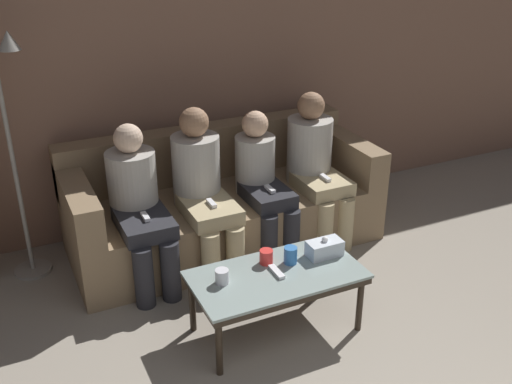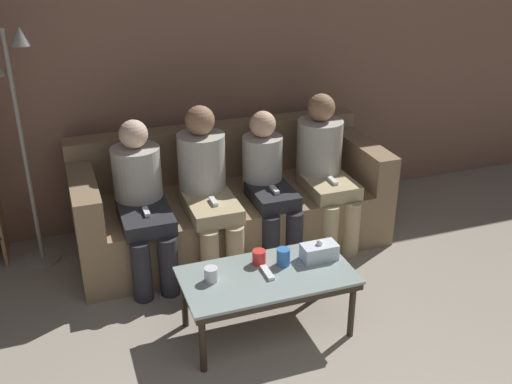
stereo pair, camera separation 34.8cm
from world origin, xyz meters
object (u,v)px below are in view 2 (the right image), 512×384
object	(u,v)px
standing_lamp	(22,126)
seated_person_mid_right	(268,181)
cup_near_right	(259,257)
seated_person_right_end	(324,165)
coffee_table	(267,280)
cup_far_center	(283,257)
cup_near_left	(211,274)
tissue_box	(319,251)
game_remote	(267,273)
seated_person_left_end	(141,196)
seated_person_mid_left	(206,183)
couch	(229,203)

from	to	relation	value
standing_lamp	seated_person_mid_right	distance (m)	1.74
cup_near_right	standing_lamp	world-z (taller)	standing_lamp
cup_near_right	seated_person_right_end	size ratio (longest dim) A/B	0.08
cup_near_right	seated_person_right_end	xyz separation A→B (m)	(0.83, 0.85, 0.16)
coffee_table	cup_far_center	bearing A→B (deg)	27.62
cup_near_left	tissue_box	bearing A→B (deg)	1.01
tissue_box	game_remote	world-z (taller)	tissue_box
game_remote	seated_person_left_end	size ratio (longest dim) A/B	0.14
cup_near_right	standing_lamp	size ratio (longest dim) A/B	0.05
standing_lamp	seated_person_left_end	size ratio (longest dim) A/B	1.55
tissue_box	seated_person_left_end	bearing A→B (deg)	136.17
cup_near_right	cup_far_center	bearing A→B (deg)	-24.03
seated_person_mid_left	standing_lamp	bearing A→B (deg)	161.46
coffee_table	game_remote	distance (m)	0.05
seated_person_left_end	seated_person_mid_right	world-z (taller)	seated_person_left_end
game_remote	seated_person_left_end	world-z (taller)	seated_person_left_end
couch	cup_near_left	distance (m)	1.23
cup_far_center	seated_person_right_end	bearing A→B (deg)	52.53
couch	cup_far_center	distance (m)	1.12
standing_lamp	game_remote	bearing A→B (deg)	-46.78
coffee_table	cup_far_center	world-z (taller)	cup_far_center
couch	cup_near_right	world-z (taller)	couch
cup_near_right	seated_person_left_end	world-z (taller)	seated_person_left_end
couch	standing_lamp	distance (m)	1.58
coffee_table	seated_person_right_end	size ratio (longest dim) A/B	0.90
couch	cup_near_right	bearing A→B (deg)	-97.31
cup_near_right	seated_person_left_end	bearing A→B (deg)	124.39
seated_person_right_end	seated_person_mid_left	bearing A→B (deg)	-178.90
cup_far_center	seated_person_mid_right	bearing A→B (deg)	75.27
couch	seated_person_left_end	bearing A→B (deg)	-161.92
tissue_box	seated_person_right_end	size ratio (longest dim) A/B	0.19
cup_far_center	standing_lamp	size ratio (longest dim) A/B	0.06
cup_near_right	seated_person_right_end	distance (m)	1.20
coffee_table	cup_near_right	bearing A→B (deg)	92.54
seated_person_right_end	tissue_box	bearing A→B (deg)	-116.72
seated_person_right_end	cup_near_right	bearing A→B (deg)	-134.44
tissue_box	seated_person_right_end	world-z (taller)	seated_person_right_end
cup_far_center	tissue_box	distance (m)	0.23
cup_far_center	seated_person_mid_right	size ratio (longest dim) A/B	0.10
seated_person_right_end	cup_far_center	bearing A→B (deg)	-127.47
standing_lamp	coffee_table	bearing A→B (deg)	-46.78
cup_near_left	seated_person_left_end	bearing A→B (deg)	104.65
seated_person_left_end	coffee_table	bearing A→B (deg)	-59.12
tissue_box	game_remote	size ratio (longest dim) A/B	1.47
cup_near_left	tissue_box	size ratio (longest dim) A/B	0.40
cup_far_center	seated_person_mid_left	bearing A→B (deg)	104.67
tissue_box	seated_person_left_end	distance (m)	1.30
cup_near_right	tissue_box	size ratio (longest dim) A/B	0.41
seated_person_mid_left	seated_person_mid_right	distance (m)	0.47
cup_near_right	tissue_box	distance (m)	0.38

